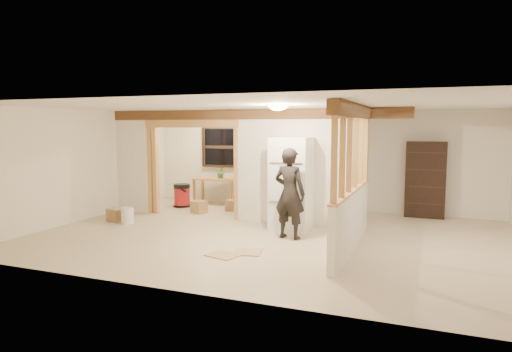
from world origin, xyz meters
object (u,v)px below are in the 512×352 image
at_px(shop_vac, 182,195).
at_px(bookshelf, 425,180).
at_px(work_table, 216,191).
at_px(refrigerator, 292,183).
at_px(woman, 290,193).

bearing_deg(shop_vac, bookshelf, 8.02).
bearing_deg(bookshelf, work_table, -177.91).
bearing_deg(refrigerator, shop_vac, 157.54).
height_order(shop_vac, bookshelf, bookshelf).
bearing_deg(work_table, bookshelf, -8.25).
xyz_separation_m(shop_vac, bookshelf, (6.00, 0.84, 0.58)).
height_order(refrigerator, work_table, refrigerator).
bearing_deg(woman, refrigerator, -63.13).
bearing_deg(work_table, shop_vac, -146.55).
distance_m(shop_vac, bookshelf, 6.08).
relative_size(refrigerator, work_table, 1.63).
relative_size(woman, bookshelf, 0.98).
distance_m(refrigerator, woman, 0.83).
bearing_deg(work_table, woman, -54.37).
xyz_separation_m(refrigerator, shop_vac, (-3.45, 1.43, -0.64)).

